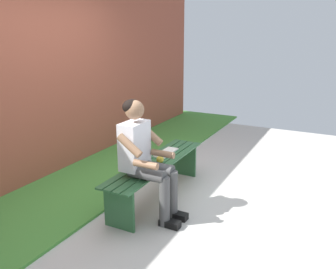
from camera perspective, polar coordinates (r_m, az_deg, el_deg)
grass_strip at (r=4.94m, az=-14.98°, el=-6.75°), size 9.00×1.87×0.03m
brick_wall at (r=4.61m, az=-24.92°, el=8.70°), size 9.50×0.24×2.82m
bench_near at (r=4.10m, az=-1.87°, el=-5.88°), size 1.81×0.40×0.46m
person_seated at (r=3.58m, az=-3.87°, el=-3.33°), size 0.50×0.69×1.26m
apple at (r=4.00m, az=-1.31°, el=-4.13°), size 0.09×0.09×0.09m
book_open at (r=4.32m, az=-0.28°, el=-3.06°), size 0.41×0.16×0.02m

